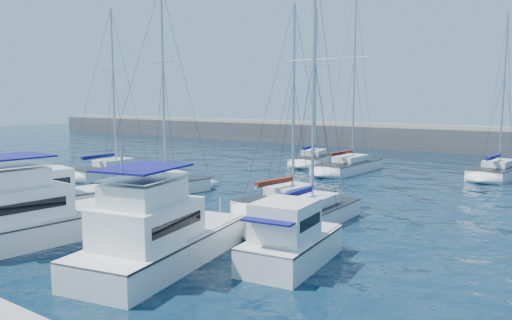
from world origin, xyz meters
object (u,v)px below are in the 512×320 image
Objects in this scene: sailboat_mid_a at (110,171)px; sailboat_back_c at (496,172)px; sailboat_mid_c at (286,202)px; sailboat_back_b at (348,166)px; sailboat_mid_b at (157,187)px; sailboat_back_a at (313,159)px; motor_yacht_port_outer at (52,198)px; motor_yacht_port_inner at (27,219)px; sailboat_mid_d at (305,215)px; motor_yacht_stbd_inner at (158,239)px; motor_yacht_stbd_outer at (289,243)px.

sailboat_mid_a is 1.03× the size of sailboat_back_c.
sailboat_back_b is (-4.06, 17.69, 0.03)m from sailboat_mid_c.
sailboat_back_a reaches higher than sailboat_mid_b.
motor_yacht_port_outer is 0.53× the size of sailboat_mid_c.
motor_yacht_port_inner is 14.32m from sailboat_mid_d.
motor_yacht_port_outer is at bearing -117.21° from sailboat_back_c.
sailboat_back_c is at bearing 72.01° from motor_yacht_port_inner.
motor_yacht_stbd_inner is at bearing -30.73° from sailboat_mid_b.
sailboat_back_a reaches higher than sailboat_mid_a.
sailboat_mid_c is 3.74m from sailboat_mid_d.
sailboat_back_c is at bearing 33.54° from sailboat_mid_a.
sailboat_mid_b reaches higher than sailboat_mid_d.
sailboat_mid_b is at bearing 95.92° from motor_yacht_port_outer.
motor_yacht_stbd_outer is at bearing -13.39° from sailboat_mid_b.
sailboat_mid_d is at bearing -97.81° from sailboat_back_c.
sailboat_back_b is (7.07, 26.74, -0.40)m from motor_yacht_port_outer.
motor_yacht_port_outer is 14.36m from sailboat_mid_c.
sailboat_back_c reaches higher than sailboat_mid_d.
sailboat_mid_a is 1.16× the size of sailboat_mid_c.
sailboat_mid_d is (13.94, 6.58, -0.43)m from motor_yacht_port_outer.
sailboat_back_c is at bearing 78.14° from motor_yacht_stbd_outer.
sailboat_mid_b reaches higher than sailboat_mid_a.
motor_yacht_stbd_outer is 33.15m from sailboat_back_a.
sailboat_mid_b is 29.81m from sailboat_back_c.
sailboat_mid_d is at bearing -73.09° from sailboat_back_a.
motor_yacht_stbd_outer is at bearing -67.50° from sailboat_back_b.
sailboat_back_a is 6.25m from sailboat_back_b.
sailboat_mid_a reaches higher than motor_yacht_port_outer.
motor_yacht_port_outer is at bearing -132.63° from sailboat_mid_c.
motor_yacht_stbd_inner is 34.89m from sailboat_back_c.
sailboat_mid_a reaches higher than motor_yacht_port_inner.
sailboat_mid_c is 18.15m from sailboat_back_b.
sailboat_back_c is (6.97, 34.18, -0.61)m from motor_yacht_stbd_inner.
motor_yacht_stbd_inner is at bearing -3.81° from motor_yacht_port_outer.
sailboat_mid_d is 26.21m from sailboat_back_a.
motor_yacht_stbd_inner is (7.81, 1.25, -0.00)m from motor_yacht_port_inner.
sailboat_mid_a is (-21.52, 14.48, -0.60)m from motor_yacht_stbd_inner.
sailboat_back_a is (10.67, 18.20, 0.02)m from sailboat_mid_a.
sailboat_mid_b is 19.77m from sailboat_back_b.
sailboat_back_b is at bearing 88.49° from motor_yacht_stbd_inner.
sailboat_back_c is (8.24, 22.14, 0.01)m from sailboat_mid_c.
motor_yacht_stbd_inner is at bearing -75.74° from sailboat_mid_c.
motor_yacht_stbd_outer is 0.44× the size of sailboat_mid_c.
sailboat_back_b is at bearing 103.07° from motor_yacht_stbd_outer.
sailboat_mid_b is 13.49m from sailboat_mid_d.
sailboat_mid_d is at bearing -68.87° from sailboat_back_b.
motor_yacht_stbd_outer is at bearing -73.89° from sailboat_back_a.
motor_yacht_port_outer is 27.66m from sailboat_back_b.
sailboat_back_a is at bearing 58.48° from sailboat_mid_a.
sailboat_back_a reaches higher than sailboat_mid_d.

